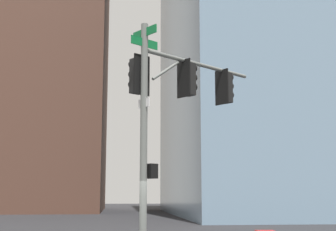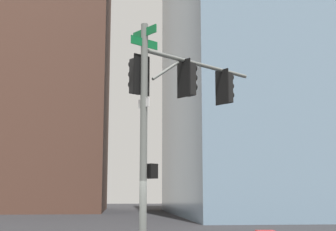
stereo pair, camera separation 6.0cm
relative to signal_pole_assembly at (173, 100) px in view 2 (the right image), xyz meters
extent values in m
cylinder|color=slate|center=(-0.73, 0.90, -1.41)|extent=(0.20, 0.20, 6.93)
cylinder|color=slate|center=(0.60, -0.92, 1.29)|extent=(2.76, 3.70, 0.12)
cylinder|color=slate|center=(-0.25, 0.24, 0.84)|extent=(0.68, 0.89, 0.75)
cube|color=#0F6B33|center=(-0.73, 0.90, 1.80)|extent=(0.84, 0.62, 0.24)
cube|color=#0F6B33|center=(-0.73, 0.90, 1.50)|extent=(0.59, 0.79, 0.24)
cube|color=white|center=(-0.73, 0.90, -0.24)|extent=(0.38, 0.29, 0.24)
cube|color=black|center=(0.30, -0.50, 0.73)|extent=(0.48, 0.48, 1.00)
cube|color=black|center=(0.18, -0.35, 0.73)|extent=(0.46, 0.35, 1.16)
sphere|color=#470A07|center=(0.42, -0.67, 1.03)|extent=(0.20, 0.20, 0.20)
cylinder|color=black|center=(0.45, -0.72, 1.12)|extent=(0.21, 0.17, 0.23)
sphere|color=#F29E0C|center=(0.42, -0.67, 0.73)|extent=(0.20, 0.20, 0.20)
cylinder|color=black|center=(0.45, -0.72, 0.82)|extent=(0.21, 0.17, 0.23)
sphere|color=#0A3819|center=(0.42, -0.67, 0.43)|extent=(0.20, 0.20, 0.20)
cylinder|color=black|center=(0.45, -0.72, 0.52)|extent=(0.21, 0.17, 0.23)
cube|color=black|center=(1.32, -1.90, 0.73)|extent=(0.48, 0.48, 1.00)
cube|color=black|center=(1.21, -1.75, 0.73)|extent=(0.46, 0.35, 1.16)
sphere|color=#470A07|center=(1.44, -2.06, 1.03)|extent=(0.20, 0.20, 0.20)
cylinder|color=black|center=(1.48, -2.12, 1.12)|extent=(0.21, 0.17, 0.23)
sphere|color=#4C330A|center=(1.44, -2.06, 0.73)|extent=(0.20, 0.20, 0.20)
cylinder|color=black|center=(1.48, -2.12, 0.82)|extent=(0.21, 0.17, 0.23)
sphere|color=green|center=(1.44, -2.06, 0.43)|extent=(0.20, 0.20, 0.20)
cylinder|color=black|center=(1.48, -2.12, 0.52)|extent=(0.21, 0.17, 0.23)
cube|color=black|center=(-0.49, 1.07, 0.59)|extent=(0.48, 0.48, 1.00)
cube|color=black|center=(-0.64, 0.96, 0.59)|extent=(0.35, 0.46, 1.16)
sphere|color=#470A07|center=(-0.32, 1.19, 0.89)|extent=(0.20, 0.20, 0.20)
cylinder|color=black|center=(-0.27, 1.23, 0.98)|extent=(0.17, 0.21, 0.23)
sphere|color=#F29E0C|center=(-0.32, 1.19, 0.59)|extent=(0.20, 0.20, 0.20)
cylinder|color=black|center=(-0.27, 1.23, 0.68)|extent=(0.17, 0.21, 0.23)
sphere|color=#0A3819|center=(-0.32, 1.19, 0.29)|extent=(0.20, 0.20, 0.20)
cylinder|color=black|center=(-0.27, 1.23, 0.38)|extent=(0.17, 0.21, 0.23)
cube|color=black|center=(-0.58, 0.70, -2.11)|extent=(0.44, 0.42, 0.40)
cube|color=#EA5914|center=(-0.50, 0.59, -2.11)|extent=(0.22, 0.17, 0.28)
cube|color=#4C3328|center=(46.48, -12.77, 12.62)|extent=(18.44, 15.73, 34.99)
cube|color=brown|center=(51.19, 11.62, 21.59)|extent=(23.16, 16.36, 52.93)
camera|label=1|loc=(-13.52, 1.60, -2.74)|focal=50.37mm
camera|label=2|loc=(-13.52, 1.54, -2.74)|focal=50.37mm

